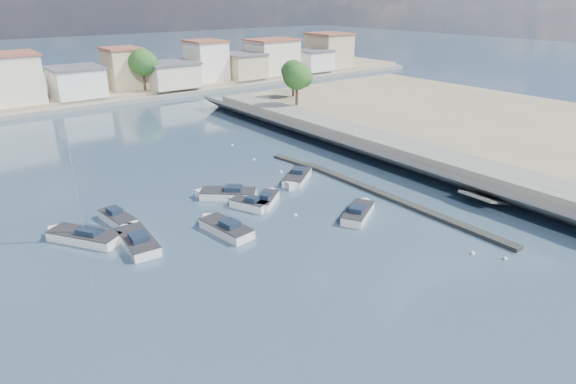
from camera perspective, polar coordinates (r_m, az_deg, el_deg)
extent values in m
plane|color=#2B4556|center=(67.15, -11.67, 5.64)|extent=(400.00, 400.00, 0.00)
cube|color=slate|center=(58.64, 17.53, 3.53)|extent=(5.00, 90.00, 1.80)
cube|color=slate|center=(55.27, 14.89, 2.70)|extent=(4.17, 90.00, 2.86)
cube|color=gray|center=(77.68, 27.33, 6.50)|extent=(40.00, 90.00, 1.70)
cube|color=slate|center=(50.80, 22.67, -0.67)|extent=(5.31, 3.50, 1.94)
cube|color=black|center=(48.51, 12.34, -0.74)|extent=(1.00, 26.00, 0.35)
cube|color=black|center=(57.48, 1.40, 3.43)|extent=(2.00, 8.05, 0.30)
cube|color=gray|center=(115.04, -23.71, 11.47)|extent=(160.00, 40.00, 1.40)
cube|color=slate|center=(95.19, -20.27, 9.85)|extent=(160.00, 2.50, 0.80)
cube|color=#ECE1C5|center=(96.94, -30.36, 11.44)|extent=(10.00, 9.00, 8.00)
cube|color=#99513D|center=(96.45, -30.85, 13.85)|extent=(10.60, 9.54, 0.35)
cube|color=white|center=(98.26, -23.73, 11.80)|extent=(8.50, 8.50, 5.00)
cube|color=#595960|center=(97.89, -23.98, 13.33)|extent=(9.01, 9.01, 0.35)
cube|color=#C8B589|center=(103.78, -18.88, 13.64)|extent=(6.50, 7.50, 7.50)
cube|color=#99513D|center=(103.34, -19.16, 15.78)|extent=(6.89, 7.95, 0.35)
cube|color=#ECE1C5|center=(103.24, -13.74, 13.30)|extent=(9.50, 9.00, 4.50)
cube|color=#595960|center=(102.91, -13.86, 14.63)|extent=(10.07, 9.54, 0.35)
cube|color=white|center=(110.06, -9.63, 15.06)|extent=(7.00, 8.00, 8.00)
cube|color=#99513D|center=(109.63, -9.78, 17.22)|extent=(7.42, 8.48, 0.35)
cube|color=#C8B589|center=(112.55, -5.39, 14.65)|extent=(8.00, 9.00, 5.00)
cube|color=#595960|center=(112.23, -5.44, 16.00)|extent=(8.48, 9.54, 0.35)
cube|color=#ECE1C5|center=(118.24, -1.87, 15.71)|extent=(10.50, 8.50, 7.50)
cube|color=#99513D|center=(117.85, -1.90, 17.60)|extent=(11.13, 9.01, 0.35)
cube|color=white|center=(123.63, 2.98, 15.28)|extent=(7.50, 7.50, 4.50)
cube|color=#595960|center=(123.35, 3.01, 16.40)|extent=(7.95, 7.95, 0.35)
cube|color=#C8B589|center=(130.93, 4.89, 16.39)|extent=(9.00, 9.50, 8.00)
cube|color=#99513D|center=(130.57, 4.95, 18.22)|extent=(9.54, 10.07, 0.35)
cylinder|color=#38281E|center=(98.74, -28.45, 10.43)|extent=(0.44, 0.44, 2.93)
sphere|color=#194717|center=(98.31, -28.76, 12.07)|extent=(4.16, 4.16, 4.16)
sphere|color=#194717|center=(97.96, -28.23, 12.02)|extent=(3.12, 3.12, 3.12)
sphere|color=#194717|center=(98.57, -29.19, 12.09)|extent=(2.86, 2.86, 2.86)
cylinder|color=#38281E|center=(100.10, -16.64, 12.48)|extent=(0.44, 0.44, 3.60)
sphere|color=#194717|center=(99.61, -16.87, 14.49)|extent=(5.12, 5.12, 5.12)
sphere|color=#194717|center=(99.40, -16.19, 14.41)|extent=(3.84, 3.84, 3.84)
sphere|color=#194717|center=(99.75, -17.43, 14.54)|extent=(3.52, 3.52, 3.52)
cylinder|color=#38281E|center=(109.51, -9.29, 13.76)|extent=(0.44, 0.44, 3.15)
sphere|color=#194717|center=(109.10, -9.39, 15.38)|extent=(4.48, 4.48, 4.48)
sphere|color=#194717|center=(109.04, -8.84, 15.29)|extent=(3.36, 3.36, 3.36)
sphere|color=#194717|center=(109.12, -9.84, 15.42)|extent=(3.08, 3.08, 3.08)
cylinder|color=#38281E|center=(117.16, -1.97, 14.46)|extent=(0.44, 0.44, 2.70)
sphere|color=#194717|center=(116.82, -1.99, 15.76)|extent=(3.84, 3.84, 3.84)
sphere|color=#194717|center=(116.88, -1.55, 15.68)|extent=(2.88, 2.88, 2.88)
sphere|color=#194717|center=(116.75, -2.34, 15.81)|extent=(2.64, 2.64, 2.64)
cylinder|color=#38281E|center=(81.15, 1.03, 11.40)|extent=(0.44, 0.44, 3.15)
sphere|color=#194717|center=(80.62, 1.05, 13.57)|extent=(4.48, 4.48, 4.48)
sphere|color=#194717|center=(80.75, 1.78, 13.43)|extent=(3.36, 3.36, 3.36)
sphere|color=#194717|center=(80.49, 0.46, 13.66)|extent=(3.08, 3.08, 3.08)
cylinder|color=#38281E|center=(88.24, 0.62, 12.21)|extent=(0.44, 0.44, 2.93)
sphere|color=#194717|center=(87.78, 0.63, 14.07)|extent=(4.16, 4.16, 4.16)
sphere|color=#194717|center=(87.88, 1.25, 13.95)|extent=(3.12, 3.12, 3.12)
sphere|color=#194717|center=(87.66, 0.12, 14.15)|extent=(2.86, 2.86, 2.86)
cube|color=white|center=(41.26, -7.32, -4.45)|extent=(2.67, 5.33, 1.00)
cube|color=white|center=(42.84, -9.15, -3.50)|extent=(1.98, 1.98, 1.00)
cube|color=#262628|center=(41.03, -7.35, -3.82)|extent=(2.71, 5.33, 0.08)
cube|color=#182436|center=(40.57, -6.92, -3.75)|extent=(1.43, 1.69, 0.48)
cube|color=white|center=(46.45, -2.60, -1.11)|extent=(4.03, 3.62, 1.00)
cube|color=white|center=(47.91, -2.02, -0.35)|extent=(1.24, 1.24, 1.00)
cube|color=#262628|center=(46.25, -2.61, -0.54)|extent=(4.05, 3.64, 0.08)
cube|color=#182436|center=(45.82, -2.76, -0.45)|extent=(1.52, 1.48, 0.48)
cube|color=white|center=(48.23, -7.09, -0.35)|extent=(5.45, 5.10, 1.00)
cube|color=white|center=(48.69, -9.81, -0.30)|extent=(1.56, 1.56, 1.00)
cube|color=#262628|center=(48.04, -7.12, 0.20)|extent=(5.48, 5.13, 0.08)
cube|color=#182436|center=(47.86, -6.49, 0.45)|extent=(2.07, 2.03, 0.48)
cube|color=white|center=(52.26, 1.10, 1.64)|extent=(5.16, 4.51, 1.00)
cube|color=white|center=(50.38, 0.47, 0.83)|extent=(1.63, 1.63, 1.00)
cube|color=#262628|center=(52.08, 1.11, 2.15)|extent=(5.18, 4.54, 0.08)
cube|color=#182436|center=(52.45, 1.25, 2.58)|extent=(1.92, 1.87, 0.48)
cube|color=white|center=(40.69, -17.37, -5.77)|extent=(2.54, 5.54, 1.00)
cube|color=white|center=(42.70, -18.28, -4.51)|extent=(2.13, 2.13, 1.00)
cube|color=#262628|center=(40.46, -17.45, -5.14)|extent=(2.58, 5.54, 0.08)
cube|color=#182436|center=(39.89, -17.26, -5.14)|extent=(1.44, 1.71, 0.48)
cube|color=white|center=(45.63, -4.62, -1.61)|extent=(2.76, 3.90, 1.00)
cube|color=white|center=(46.45, -6.22, -1.23)|extent=(1.33, 1.33, 1.00)
cube|color=#262628|center=(45.43, -4.64, -1.03)|extent=(2.79, 3.91, 0.08)
cube|color=#182436|center=(45.15, -4.26, -0.84)|extent=(1.25, 1.35, 0.48)
cube|color=white|center=(45.29, -19.53, -3.10)|extent=(2.15, 4.50, 1.00)
cube|color=white|center=(43.73, -18.44, -3.87)|extent=(1.62, 1.62, 1.00)
cube|color=#262628|center=(45.09, -19.61, -2.52)|extent=(2.18, 4.50, 0.08)
cube|color=#182436|center=(45.36, -19.89, -2.08)|extent=(1.17, 1.41, 0.48)
cube|color=white|center=(44.17, 8.30, -2.62)|extent=(5.07, 3.95, 1.00)
cube|color=white|center=(45.99, 8.98, -1.63)|extent=(1.63, 1.63, 1.00)
cube|color=#262628|center=(43.97, 8.34, -2.03)|extent=(5.09, 3.98, 0.08)
cube|color=#182436|center=(43.45, 8.19, -1.98)|extent=(1.81, 1.71, 0.48)
cube|color=white|center=(42.97, -22.95, -5.03)|extent=(5.05, 6.17, 1.00)
cube|color=white|center=(44.69, -25.56, -4.42)|extent=(1.68, 1.68, 1.00)
cube|color=#262628|center=(42.75, -23.05, -4.43)|extent=(5.09, 6.20, 0.08)
cube|color=#182436|center=(42.27, -22.47, -4.28)|extent=(2.05, 2.21, 0.48)
cylinder|color=silver|center=(41.23, -23.88, 0.55)|extent=(0.12, 0.12, 8.00)
cylinder|color=silver|center=(41.71, -21.94, -3.85)|extent=(1.40, 2.04, 0.08)
sphere|color=white|center=(40.69, 24.34, -7.23)|extent=(0.35, 0.35, 0.35)
sphere|color=white|center=(44.11, 0.88, -2.77)|extent=(0.35, 0.35, 0.35)
sphere|color=white|center=(40.52, 21.03, -6.81)|extent=(0.35, 0.35, 0.35)
sphere|color=white|center=(54.91, -0.83, 2.41)|extent=(0.35, 0.35, 0.35)
sphere|color=white|center=(59.18, -4.03, 3.84)|extent=(0.35, 0.35, 0.35)
sphere|color=white|center=(65.40, -6.64, 5.55)|extent=(0.35, 0.35, 0.35)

